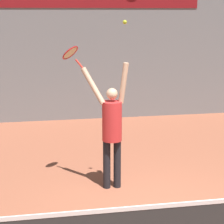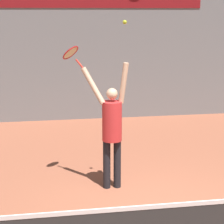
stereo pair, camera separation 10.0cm
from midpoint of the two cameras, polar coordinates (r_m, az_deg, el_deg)
The scene contains 4 objects.
back_wall at distance 11.55m, azimuth -1.00°, elevation 11.28°, with size 18.00×0.10×5.00m.
tennis_player at distance 6.93m, azimuth 0.37°, elevation -2.09°, with size 0.80×0.48×2.22m.
tennis_racket at distance 7.01m, azimuth -5.35°, elevation 8.19°, with size 0.41×0.41×0.38m.
tennis_ball at distance 6.57m, azimuth 2.25°, elevation 12.52°, with size 0.07×0.07×0.07m.
Camera 2 is at (-1.57, -4.98, 3.02)m, focal length 65.00 mm.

